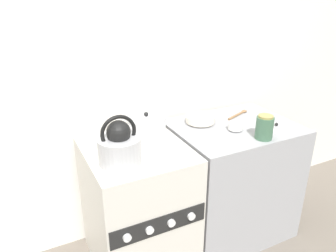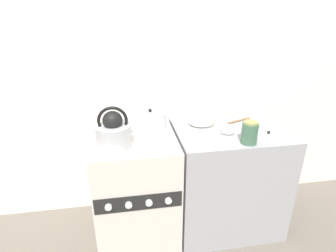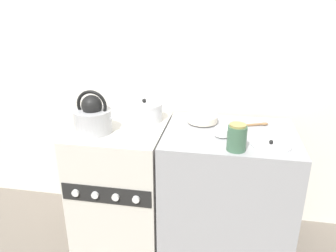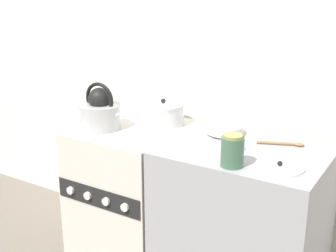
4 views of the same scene
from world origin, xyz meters
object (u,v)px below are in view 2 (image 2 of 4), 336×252
object	(u,v)px
enamel_bowl	(201,120)
small_ceramic_bowl	(228,129)
stove	(137,186)
storage_jar	(250,133)
cooking_pot	(150,120)
loose_pot_lid	(268,134)
kettle	(114,132)

from	to	relation	value
enamel_bowl	small_ceramic_bowl	xyz separation A→B (m)	(0.13, -0.21, 0.00)
stove	storage_jar	distance (m)	0.91
cooking_pot	enamel_bowl	xyz separation A→B (m)	(0.39, -0.00, -0.03)
small_ceramic_bowl	loose_pot_lid	world-z (taller)	small_ceramic_bowl
small_ceramic_bowl	storage_jar	xyz separation A→B (m)	(0.08, -0.17, 0.04)
enamel_bowl	small_ceramic_bowl	world-z (taller)	small_ceramic_bowl
kettle	loose_pot_lid	size ratio (longest dim) A/B	1.27
small_ceramic_bowl	loose_pot_lid	bearing A→B (deg)	-16.50
storage_jar	small_ceramic_bowl	bearing A→B (deg)	114.28
stove	kettle	world-z (taller)	kettle
enamel_bowl	loose_pot_lid	xyz separation A→B (m)	(0.40, -0.29, -0.02)
enamel_bowl	storage_jar	size ratio (longest dim) A/B	1.31
stove	cooking_pot	size ratio (longest dim) A/B	3.37
cooking_pot	loose_pot_lid	world-z (taller)	cooking_pot
cooking_pot	small_ceramic_bowl	size ratio (longest dim) A/B	2.66
stove	storage_jar	size ratio (longest dim) A/B	5.53
kettle	enamel_bowl	distance (m)	0.70
cooking_pot	storage_jar	distance (m)	0.71
storage_jar	loose_pot_lid	world-z (taller)	storage_jar
cooking_pot	enamel_bowl	world-z (taller)	cooking_pot
kettle	storage_jar	world-z (taller)	kettle
kettle	storage_jar	size ratio (longest dim) A/B	1.87
cooking_pot	enamel_bowl	bearing A→B (deg)	-0.00
stove	enamel_bowl	world-z (taller)	enamel_bowl
small_ceramic_bowl	storage_jar	bearing A→B (deg)	-65.72
small_ceramic_bowl	kettle	bearing A→B (deg)	-176.57
storage_jar	loose_pot_lid	size ratio (longest dim) A/B	0.68
enamel_bowl	cooking_pot	bearing A→B (deg)	180.00
small_ceramic_bowl	cooking_pot	bearing A→B (deg)	158.57
kettle	enamel_bowl	xyz separation A→B (m)	(0.65, 0.25, -0.06)
stove	loose_pot_lid	bearing A→B (deg)	-8.97
kettle	cooking_pot	xyz separation A→B (m)	(0.26, 0.25, -0.03)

